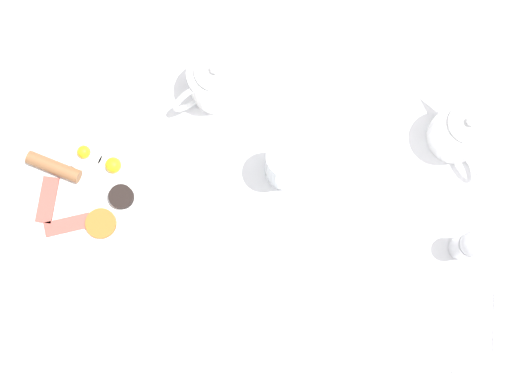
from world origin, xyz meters
TOP-DOWN VIEW (x-y plane):
  - ground_plane at (0.00, 0.00)m, footprint 8.00×8.00m
  - table at (0.00, 0.00)m, footprint 0.99×1.12m
  - breakfast_plate at (0.05, -0.31)m, footprint 0.27×0.27m
  - teapot_near at (-0.18, -0.11)m, footprint 0.14×0.14m
  - teapot_far at (-0.17, 0.34)m, footprint 0.16×0.12m
  - teacup_with_saucer_left at (0.36, -0.36)m, footprint 0.14×0.13m
  - water_glass_short at (-0.05, 0.05)m, footprint 0.08×0.08m
  - salt_grinder at (0.03, 0.38)m, footprint 0.04×0.04m
  - fork_by_plate at (0.09, 0.19)m, footprint 0.05×0.17m
  - knife_by_plate at (0.21, -0.02)m, footprint 0.21×0.02m
  - spoon_for_tea at (0.13, 0.46)m, footprint 0.14×0.03m

SIDE VIEW (x-z plane):
  - ground_plane at x=0.00m, z-range 0.00..0.00m
  - table at x=0.00m, z-range 0.30..1.03m
  - fork_by_plate at x=0.09m, z-range 0.73..0.74m
  - knife_by_plate at x=0.21m, z-range 0.73..0.74m
  - spoon_for_tea at x=0.13m, z-range 0.73..0.74m
  - breakfast_plate at x=0.05m, z-range 0.72..0.76m
  - teacup_with_saucer_left at x=0.36m, z-range 0.73..0.80m
  - teapot_near at x=-0.18m, z-range 0.72..0.84m
  - teapot_far at x=-0.17m, z-range 0.72..0.84m
  - salt_grinder at x=0.03m, z-range 0.73..0.84m
  - water_glass_short at x=-0.05m, z-range 0.73..0.86m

